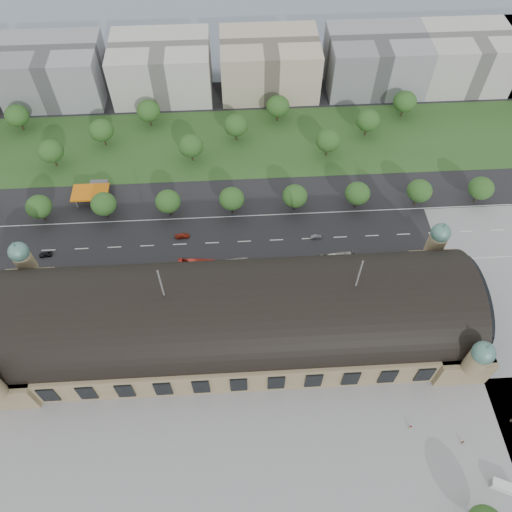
{
  "coord_description": "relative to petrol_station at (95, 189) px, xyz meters",
  "views": [
    {
      "loc": [
        1.82,
        -76.62,
        145.98
      ],
      "look_at": [
        7.37,
        20.71,
        14.0
      ],
      "focal_mm": 35.0,
      "sensor_mm": 36.0,
      "label": 1
    }
  ],
  "objects": [
    {
      "name": "ground",
      "position": [
        53.91,
        -65.28,
        -2.95
      ],
      "size": [
        900.0,
        900.0,
        0.0
      ],
      "primitive_type": "plane",
      "color": "black",
      "rests_on": "ground"
    },
    {
      "name": "station",
      "position": [
        53.91,
        -65.28,
        7.33
      ],
      "size": [
        150.0,
        48.4,
        44.3
      ],
      "color": "#8D7957",
      "rests_on": "ground"
    },
    {
      "name": "plaza_south",
      "position": [
        63.91,
        -109.28,
        -2.95
      ],
      "size": [
        190.0,
        48.0,
        0.12
      ],
      "primitive_type": "cube",
      "color": "gray",
      "rests_on": "ground"
    },
    {
      "name": "road_slab",
      "position": [
        33.91,
        -27.28,
        -2.95
      ],
      "size": [
        260.0,
        26.0,
        0.1
      ],
      "primitive_type": "cube",
      "color": "black",
      "rests_on": "ground"
    },
    {
      "name": "grass_belt",
      "position": [
        38.91,
        27.72,
        -2.95
      ],
      "size": [
        300.0,
        45.0,
        0.1
      ],
      "primitive_type": "cube",
      "color": "#294A1D",
      "rests_on": "ground"
    },
    {
      "name": "petrol_station",
      "position": [
        0.0,
        0.0,
        0.0
      ],
      "size": [
        14.0,
        13.0,
        5.05
      ],
      "color": "#C7640B",
      "rests_on": "ground"
    },
    {
      "name": "office_2",
      "position": [
        -26.09,
        67.72,
        9.05
      ],
      "size": [
        45.0,
        32.0,
        24.0
      ],
      "primitive_type": "cube",
      "color": "gray",
      "rests_on": "ground"
    },
    {
      "name": "office_3",
      "position": [
        23.91,
        67.72,
        9.05
      ],
      "size": [
        45.0,
        32.0,
        24.0
      ],
      "primitive_type": "cube",
      "color": "#B6B4AD",
      "rests_on": "ground"
    },
    {
      "name": "office_4",
      "position": [
        73.91,
        67.72,
        9.05
      ],
      "size": [
        45.0,
        32.0,
        24.0
      ],
      "primitive_type": "cube",
      "color": "#B6A58F",
      "rests_on": "ground"
    },
    {
      "name": "office_5",
      "position": [
        123.91,
        67.72,
        9.05
      ],
      "size": [
        45.0,
        32.0,
        24.0
      ],
      "primitive_type": "cube",
      "color": "gray",
      "rests_on": "ground"
    },
    {
      "name": "office_6",
      "position": [
        168.91,
        67.72,
        9.05
      ],
      "size": [
        45.0,
        32.0,
        24.0
      ],
      "primitive_type": "cube",
      "color": "#B6B4AD",
      "rests_on": "ground"
    },
    {
      "name": "tree_row_2",
      "position": [
        -18.09,
        -12.28,
        4.48
      ],
      "size": [
        9.6,
        9.6,
        11.52
      ],
      "color": "#2D2116",
      "rests_on": "ground"
    },
    {
      "name": "tree_row_3",
      "position": [
        5.91,
        -12.28,
        4.48
      ],
      "size": [
        9.6,
        9.6,
        11.52
      ],
      "color": "#2D2116",
      "rests_on": "ground"
    },
    {
      "name": "tree_row_4",
      "position": [
        29.91,
        -12.28,
        4.48
      ],
      "size": [
        9.6,
        9.6,
        11.52
      ],
      "color": "#2D2116",
      "rests_on": "ground"
    },
    {
      "name": "tree_row_5",
      "position": [
        53.91,
        -12.28,
        4.48
      ],
      "size": [
        9.6,
        9.6,
        11.52
      ],
      "color": "#2D2116",
      "rests_on": "ground"
    },
    {
      "name": "tree_row_6",
      "position": [
        77.91,
        -12.28,
        4.48
      ],
      "size": [
        9.6,
        9.6,
        11.52
      ],
      "color": "#2D2116",
      "rests_on": "ground"
    },
    {
      "name": "tree_row_7",
      "position": [
        101.91,
        -12.28,
        4.48
      ],
      "size": [
        9.6,
        9.6,
        11.52
      ],
      "color": "#2D2116",
      "rests_on": "ground"
    },
    {
      "name": "tree_row_8",
      "position": [
        125.91,
        -12.28,
        4.48
      ],
      "size": [
        9.6,
        9.6,
        11.52
      ],
      "color": "#2D2116",
      "rests_on": "ground"
    },
    {
      "name": "tree_row_9",
      "position": [
        149.91,
        -12.28,
        4.48
      ],
      "size": [
        9.6,
        9.6,
        11.52
      ],
      "color": "#2D2116",
      "rests_on": "ground"
    },
    {
      "name": "tree_belt_2",
      "position": [
        -38.09,
        41.72,
        5.1
      ],
      "size": [
        10.4,
        10.4,
        12.48
      ],
      "color": "#2D2116",
      "rests_on": "ground"
    },
    {
      "name": "tree_belt_3",
      "position": [
        -19.09,
        17.72,
        5.1
      ],
      "size": [
        10.4,
        10.4,
        12.48
      ],
      "color": "#2D2116",
      "rests_on": "ground"
    },
    {
      "name": "tree_belt_4",
      "position": [
        -0.09,
        29.72,
        5.1
      ],
      "size": [
        10.4,
        10.4,
        12.48
      ],
      "color": "#2D2116",
      "rests_on": "ground"
    },
    {
      "name": "tree_belt_5",
      "position": [
        18.91,
        41.72,
        5.1
      ],
      "size": [
        10.4,
        10.4,
        12.48
      ],
      "color": "#2D2116",
      "rests_on": "ground"
    },
    {
      "name": "tree_belt_6",
      "position": [
        37.91,
        17.72,
        5.1
      ],
      "size": [
        10.4,
        10.4,
        12.48
      ],
      "color": "#2D2116",
      "rests_on": "ground"
    },
    {
      "name": "tree_belt_7",
      "position": [
        56.91,
        29.72,
        5.1
      ],
      "size": [
        10.4,
        10.4,
        12.48
      ],
      "color": "#2D2116",
      "rests_on": "ground"
    },
    {
      "name": "tree_belt_8",
      "position": [
        75.91,
        41.72,
        5.1
      ],
      "size": [
        10.4,
        10.4,
        12.48
      ],
      "color": "#2D2116",
      "rests_on": "ground"
    },
    {
      "name": "tree_belt_9",
      "position": [
        94.91,
        17.72,
        5.1
      ],
      "size": [
        10.4,
        10.4,
        12.48
      ],
      "color": "#2D2116",
      "rests_on": "ground"
    },
    {
      "name": "tree_belt_10",
      "position": [
        113.91,
        29.72,
        5.1
      ],
      "size": [
        10.4,
        10.4,
        12.48
      ],
      "color": "#2D2116",
      "rests_on": "ground"
    },
    {
      "name": "tree_belt_11",
      "position": [
        132.91,
        41.72,
        5.1
      ],
      "size": [
        10.4,
        10.4,
        12.48
      ],
      "color": "#2D2116",
      "rests_on": "ground"
    },
    {
      "name": "traffic_car_2",
      "position": [
        -14.61,
        -29.66,
        -2.31
      ],
      "size": [
        4.86,
        2.74,
        1.28
      ],
      "primitive_type": "imported",
      "rotation": [
        0.0,
        0.0,
        -1.43
      ],
      "color": "black",
      "rests_on": "ground"
    },
    {
      "name": "traffic_car_3",
      "position": [
        34.88,
        -23.88,
        -2.18
      ],
      "size": [
        5.5,
        2.62,
        1.55
      ],
      "primitive_type": "imported",
      "rotation": [
        0.0,
        0.0,
        1.66
      ],
      "color": "maroon",
      "rests_on": "ground"
    },
    {
      "name": "traffic_car_5",
      "position": [
        84.78,
        -27.07,
        -2.29
      ],
      "size": [
        4.1,
        1.67,
        1.32
      ],
      "primitive_type": "imported",
      "rotation": [
        0.0,
        0.0,
        1.64
      ],
      "color": "slate",
      "rests_on": "ground"
    },
    {
      "name": "parked_car_0",
      "position": [
        -26.09,
        -40.53,
        -2.24
      ],
      "size": [
        4.46,
        3.59,
        1.43
      ],
      "primitive_type": "imported",
      "rotation": [
        0.0,
        0.0,
        -1.01
      ],
      "color": "black",
      "rests_on": "ground"
    },
    {
      "name": "parked_car_1",
      "position": [
        -21.3,
        -40.28,
        -2.14
      ],
      "size": [
        6.34,
        5.58,
        1.63
      ],
      "primitive_type": "imported",
      "rotation": [
        0.0,
        0.0,
        -0.96
      ],
      "color": "#9A2913",
      "rests_on": "ground"
    },
    {
      "name": "parked_car_2",
      "position": [
        -5.76,
        -41.4,
        -2.15
      ],
      "size": [
        5.89,
        4.44,
        1.59
      ],
      "primitive_type": "imported",
      "rotation": [
        0.0,
        0.0,
        -1.11
      ],
      "color": "#1B2A4C",
      "rests_on": "ground"
    },
    {
      "name": "parked_car_3",
      "position": [
        1.22,
        -40.91,
        -2.17
      ],
      "size": [
        4.84,
        3.91,
        1.55
      ],
      "primitive_type": "imported",
      "rotation": [
        0.0,
        0.0,
        -1.03
      ],
      "color": "#515258",
      "rests_on": "ground"
    },
    {
      "name": "parked_car_4",
      "position": [
        -5.83,
        -44.28,
        -2.18
      ],
      "size": [
        4.92,
        3.25,
        1.53
      ],
      "primitive_type": "imported",
      "rotation": [
        0.0,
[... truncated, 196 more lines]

